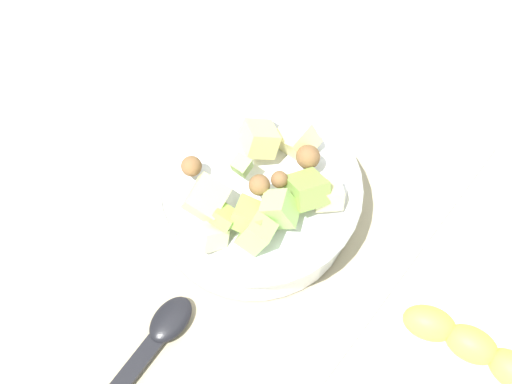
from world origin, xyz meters
name	(u,v)px	position (x,y,z in m)	size (l,w,h in m)	color
ground_plane	(258,211)	(0.00, 0.00, 0.00)	(2.40, 2.40, 0.00)	silver
placemat	(258,210)	(0.00, 0.00, 0.00)	(0.50, 0.35, 0.01)	tan
salad_bowl	(257,196)	(0.01, 0.00, 0.05)	(0.23, 0.23, 0.11)	white
serving_spoon	(142,357)	(0.21, 0.02, 0.01)	(0.23, 0.04, 0.01)	black
banana_whole	(470,347)	(0.00, 0.27, 0.02)	(0.06, 0.15, 0.04)	yellow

